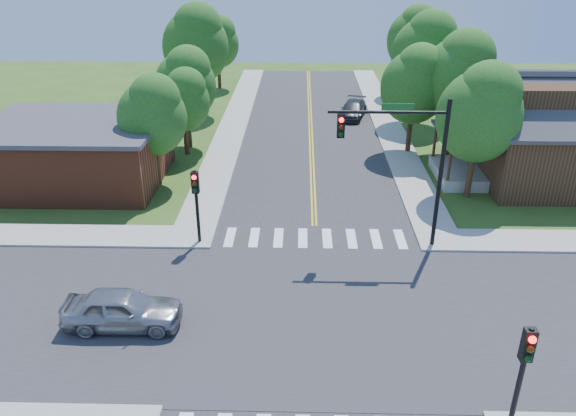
{
  "coord_description": "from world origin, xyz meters",
  "views": [
    {
      "loc": [
        -0.74,
        -18.08,
        13.35
      ],
      "look_at": [
        -1.3,
        5.1,
        2.2
      ],
      "focal_mm": 35.0,
      "sensor_mm": 36.0,
      "label": 1
    }
  ],
  "objects_px": {
    "signal_pole_nw": "(196,194)",
    "car_dgrey": "(353,110)",
    "house_ne": "(569,127)",
    "car_silver": "(122,310)",
    "signal_mast_ne": "(406,151)",
    "signal_pole_se": "(525,361)"
  },
  "relations": [
    {
      "from": "car_silver",
      "to": "signal_mast_ne",
      "type": "bearing_deg",
      "value": -60.65
    },
    {
      "from": "car_silver",
      "to": "car_dgrey",
      "type": "bearing_deg",
      "value": -21.73
    },
    {
      "from": "car_silver",
      "to": "house_ne",
      "type": "bearing_deg",
      "value": -56.56
    },
    {
      "from": "house_ne",
      "to": "car_silver",
      "type": "relative_size",
      "value": 2.92
    },
    {
      "from": "signal_pole_se",
      "to": "signal_pole_nw",
      "type": "distance_m",
      "value": 15.84
    },
    {
      "from": "house_ne",
      "to": "car_dgrey",
      "type": "bearing_deg",
      "value": 132.05
    },
    {
      "from": "signal_pole_se",
      "to": "signal_pole_nw",
      "type": "bearing_deg",
      "value": 135.0
    },
    {
      "from": "signal_mast_ne",
      "to": "signal_pole_se",
      "type": "distance_m",
      "value": 11.55
    },
    {
      "from": "signal_mast_ne",
      "to": "signal_pole_nw",
      "type": "bearing_deg",
      "value": -179.93
    },
    {
      "from": "house_ne",
      "to": "car_silver",
      "type": "height_order",
      "value": "house_ne"
    },
    {
      "from": "signal_mast_ne",
      "to": "house_ne",
      "type": "xyz_separation_m",
      "value": [
        11.19,
        8.65,
        -1.52
      ]
    },
    {
      "from": "house_ne",
      "to": "car_silver",
      "type": "xyz_separation_m",
      "value": [
        -22.5,
        -15.13,
        -2.57
      ]
    },
    {
      "from": "signal_mast_ne",
      "to": "signal_pole_nw",
      "type": "height_order",
      "value": "signal_mast_ne"
    },
    {
      "from": "house_ne",
      "to": "signal_pole_nw",
      "type": "bearing_deg",
      "value": -157.31
    },
    {
      "from": "signal_mast_ne",
      "to": "signal_pole_nw",
      "type": "relative_size",
      "value": 1.89
    },
    {
      "from": "car_dgrey",
      "to": "signal_pole_se",
      "type": "bearing_deg",
      "value": -72.68
    },
    {
      "from": "signal_pole_se",
      "to": "signal_pole_nw",
      "type": "height_order",
      "value": "same"
    },
    {
      "from": "signal_pole_nw",
      "to": "car_dgrey",
      "type": "bearing_deg",
      "value": 67.09
    },
    {
      "from": "signal_pole_nw",
      "to": "car_dgrey",
      "type": "xyz_separation_m",
      "value": [
        9.1,
        21.53,
        -2.0
      ]
    },
    {
      "from": "signal_pole_se",
      "to": "car_silver",
      "type": "bearing_deg",
      "value": 159.99
    },
    {
      "from": "signal_pole_se",
      "to": "car_dgrey",
      "type": "relative_size",
      "value": 0.79
    },
    {
      "from": "signal_pole_se",
      "to": "car_dgrey",
      "type": "distance_m",
      "value": 32.86
    }
  ]
}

